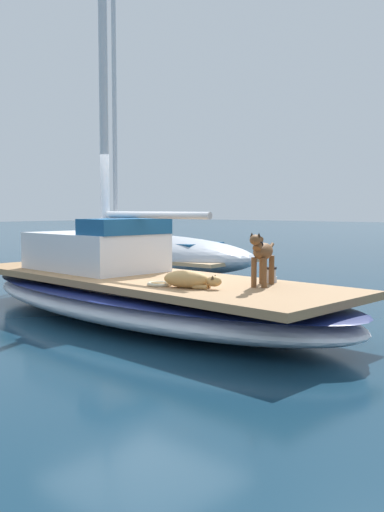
# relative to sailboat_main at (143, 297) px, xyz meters

# --- Properties ---
(ground_plane) EXTENTS (120.00, 120.00, 0.00)m
(ground_plane) POSITION_rel_sailboat_main_xyz_m (0.00, 0.00, -0.34)
(ground_plane) COLOR #143347
(sailboat_main) EXTENTS (2.72, 7.31, 0.66)m
(sailboat_main) POSITION_rel_sailboat_main_xyz_m (0.00, 0.00, 0.00)
(sailboat_main) COLOR white
(sailboat_main) RESTS_ON ground
(mast_main) EXTENTS (0.14, 2.27, 6.79)m
(mast_main) POSITION_rel_sailboat_main_xyz_m (0.03, 0.74, 3.37)
(mast_main) COLOR silver
(mast_main) RESTS_ON sailboat_main
(cabin_house) EXTENTS (1.46, 2.26, 0.84)m
(cabin_house) POSITION_rel_sailboat_main_xyz_m (0.03, 1.12, 0.67)
(cabin_house) COLOR silver
(cabin_house) RESTS_ON sailboat_main
(dog_brown) EXTENTS (0.91, 0.41, 0.70)m
(dog_brown) POSITION_rel_sailboat_main_xyz_m (0.26, -1.98, 0.75)
(dog_brown) COLOR brown
(dog_brown) RESTS_ON sailboat_main
(dog_tan) EXTENTS (0.46, 0.92, 0.22)m
(dog_tan) POSITION_rel_sailboat_main_xyz_m (-0.49, -1.40, 0.43)
(dog_tan) COLOR tan
(dog_tan) RESTS_ON sailboat_main
(deck_winch) EXTENTS (0.16, 0.16, 0.21)m
(deck_winch) POSITION_rel_sailboat_main_xyz_m (0.66, -1.84, 0.42)
(deck_winch) COLOR #B7B7BC
(deck_winch) RESTS_ON sailboat_main
(coiled_rope) EXTENTS (0.32, 0.32, 0.04)m
(coiled_rope) POSITION_rel_sailboat_main_xyz_m (-0.59, -0.98, 0.35)
(coiled_rope) COLOR beige
(coiled_rope) RESTS_ON sailboat_main
(moored_boat_starboard_side) EXTENTS (3.25, 7.31, 7.59)m
(moored_boat_starboard_side) POSITION_rel_sailboat_main_xyz_m (4.05, 4.72, 0.21)
(moored_boat_starboard_side) COLOR #B2B7C1
(moored_boat_starboard_side) RESTS_ON ground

